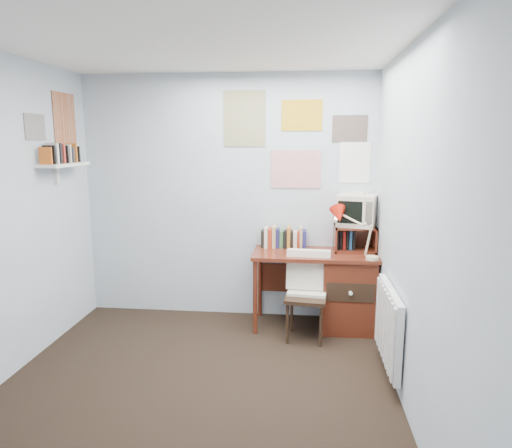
{
  "coord_description": "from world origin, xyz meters",
  "views": [
    {
      "loc": [
        0.77,
        -2.88,
        1.85
      ],
      "look_at": [
        0.37,
        1.03,
        1.12
      ],
      "focal_mm": 32.0,
      "sensor_mm": 36.0,
      "label": 1
    }
  ],
  "objects": [
    {
      "name": "ground",
      "position": [
        0.0,
        0.0,
        0.0
      ],
      "size": [
        3.5,
        3.5,
        0.0
      ],
      "primitive_type": "plane",
      "color": "black",
      "rests_on": "ground"
    },
    {
      "name": "back_wall",
      "position": [
        0.0,
        1.75,
        1.25
      ],
      "size": [
        3.0,
        0.02,
        2.5
      ],
      "primitive_type": "cube",
      "color": "#A3AEBB",
      "rests_on": "ground"
    },
    {
      "name": "right_wall",
      "position": [
        1.5,
        0.0,
        1.25
      ],
      "size": [
        0.02,
        3.5,
        2.5
      ],
      "primitive_type": "cube",
      "color": "#A3AEBB",
      "rests_on": "ground"
    },
    {
      "name": "ceiling",
      "position": [
        0.0,
        0.0,
        2.5
      ],
      "size": [
        3.0,
        3.5,
        0.02
      ],
      "primitive_type": "cube",
      "color": "white",
      "rests_on": "back_wall"
    },
    {
      "name": "desk",
      "position": [
        1.17,
        1.48,
        0.41
      ],
      "size": [
        1.2,
        0.55,
        0.76
      ],
      "color": "#5C2415",
      "rests_on": "ground"
    },
    {
      "name": "desk_chair",
      "position": [
        0.82,
        1.18,
        0.4
      ],
      "size": [
        0.45,
        0.44,
        0.8
      ],
      "primitive_type": "cube",
      "rotation": [
        0.0,
        0.0,
        -0.11
      ],
      "color": "black",
      "rests_on": "ground"
    },
    {
      "name": "desk_lamp",
      "position": [
        1.42,
        1.26,
        0.97
      ],
      "size": [
        0.37,
        0.34,
        0.42
      ],
      "primitive_type": "cube",
      "rotation": [
        0.0,
        0.0,
        -0.35
      ],
      "color": "red",
      "rests_on": "desk"
    },
    {
      "name": "tv_riser",
      "position": [
        1.29,
        1.59,
        0.89
      ],
      "size": [
        0.4,
        0.3,
        0.25
      ],
      "primitive_type": "cube",
      "color": "#5C2415",
      "rests_on": "desk"
    },
    {
      "name": "crt_tv",
      "position": [
        1.31,
        1.61,
        1.18
      ],
      "size": [
        0.43,
        0.41,
        0.33
      ],
      "primitive_type": "cube",
      "rotation": [
        0.0,
        0.0,
        -0.29
      ],
      "color": "beige",
      "rests_on": "tv_riser"
    },
    {
      "name": "book_row",
      "position": [
        0.66,
        1.66,
        0.87
      ],
      "size": [
        0.6,
        0.14,
        0.22
      ],
      "primitive_type": "cube",
      "color": "#5C2415",
      "rests_on": "desk"
    },
    {
      "name": "radiator",
      "position": [
        1.46,
        0.55,
        0.42
      ],
      "size": [
        0.09,
        0.8,
        0.6
      ],
      "primitive_type": "cube",
      "color": "white",
      "rests_on": "right_wall"
    },
    {
      "name": "wall_shelf",
      "position": [
        -1.4,
        1.1,
        1.62
      ],
      "size": [
        0.2,
        0.62,
        0.24
      ],
      "primitive_type": "cube",
      "color": "white",
      "rests_on": "left_wall"
    },
    {
      "name": "posters_back",
      "position": [
        0.7,
        1.74,
        1.85
      ],
      "size": [
        1.2,
        0.01,
        0.9
      ],
      "primitive_type": "cube",
      "color": "white",
      "rests_on": "back_wall"
    },
    {
      "name": "posters_left",
      "position": [
        -1.49,
        1.1,
        2.0
      ],
      "size": [
        0.01,
        0.7,
        0.6
      ],
      "primitive_type": "cube",
      "color": "white",
      "rests_on": "left_wall"
    }
  ]
}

